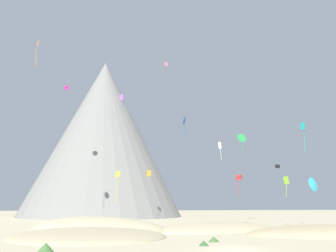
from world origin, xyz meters
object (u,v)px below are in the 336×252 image
bush_ridge_crest (214,239)px  kite_violet_high (122,99)px  kite_gold_low (149,173)px  kite_rainbow_high (166,64)px  kite_blue_mid (185,121)px  kite_magenta_high (67,88)px  kite_teal_mid (303,130)px  kite_yellow_low (118,180)px  kite_black_low (278,166)px  bush_near_left (46,248)px  bush_mid_center (204,243)px  kite_lime_low (286,182)px  kite_cyan_low (314,184)px  kite_green_mid (241,138)px  kite_red_low (239,178)px  kite_orange_high (38,44)px  rock_massif (100,144)px  kite_white_mid (220,148)px

bush_ridge_crest → kite_violet_high: 48.62m
kite_gold_low → kite_rainbow_high: size_ratio=1.49×
kite_blue_mid → kite_magenta_high: bearing=81.8°
kite_teal_mid → kite_yellow_low: bearing=94.5°
kite_blue_mid → kite_black_low: bearing=-65.9°
bush_near_left → bush_mid_center: size_ratio=1.48×
bush_near_left → kite_violet_high: size_ratio=0.39×
bush_ridge_crest → kite_yellow_low: bearing=110.1°
kite_black_low → bush_ridge_crest: bearing=-39.0°
kite_lime_low → bush_near_left: bearing=-28.6°
kite_yellow_low → kite_violet_high: 21.58m
kite_lime_low → bush_mid_center: bearing=-17.8°
bush_ridge_crest → bush_mid_center: 4.30m
kite_cyan_low → kite_green_mid: size_ratio=0.47×
kite_gold_low → kite_red_low: 22.43m
bush_near_left → kite_blue_mid: 52.67m
kite_orange_high → kite_red_low: bearing=75.2°
kite_magenta_high → kite_gold_low: kite_magenta_high is taller
kite_lime_low → kite_rainbow_high: kite_rainbow_high is taller
rock_massif → kite_green_mid: (34.84, -38.14, -3.57)m
kite_violet_high → bush_ridge_crest: bearing=-13.4°
kite_violet_high → kite_yellow_low: bearing=-30.3°
kite_rainbow_high → kite_gold_low: bearing=-36.0°
bush_mid_center → kite_lime_low: bearing=51.7°
kite_teal_mid → kite_gold_low: bearing=62.3°
kite_yellow_low → kite_rainbow_high: 31.01m
rock_massif → kite_rainbow_high: rock_massif is taller
kite_yellow_low → kite_gold_low: bearing=-42.1°
kite_magenta_high → kite_rainbow_high: size_ratio=1.29×
bush_near_left → kite_yellow_low: 37.32m
bush_near_left → kite_magenta_high: 67.91m
kite_magenta_high → kite_yellow_low: kite_magenta_high is taller
rock_massif → kite_black_low: 62.35m
bush_near_left → kite_teal_mid: kite_teal_mid is taller
bush_near_left → kite_magenta_high: bearing=96.1°
kite_gold_low → kite_cyan_low: bearing=-21.4°
kite_cyan_low → kite_rainbow_high: bearing=99.9°
kite_orange_high → kite_yellow_low: bearing=66.1°
kite_lime_low → kite_white_mid: bearing=-108.4°
rock_massif → kite_gold_low: bearing=-71.2°
bush_mid_center → kite_red_low: (15.81, 35.43, 8.97)m
kite_cyan_low → kite_blue_mid: kite_blue_mid is taller
kite_teal_mid → kite_blue_mid: 25.04m
kite_teal_mid → rock_massif: bearing=50.3°
kite_yellow_low → kite_blue_mid: 20.72m
bush_ridge_crest → kite_magenta_high: bearing=114.1°
bush_ridge_crest → kite_blue_mid: (3.73, 36.18, 21.09)m
bush_mid_center → kite_gold_low: 51.47m
rock_massif → kite_black_low: rock_massif is taller
rock_massif → bush_ridge_crest: bearing=-79.5°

